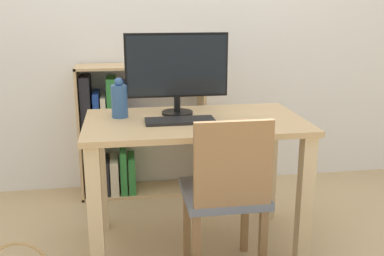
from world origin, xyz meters
name	(u,v)px	position (x,y,z in m)	size (l,w,h in m)	color
ground_plane	(195,244)	(0.00, 0.00, 0.00)	(10.00, 10.00, 0.00)	tan
wall_back	(173,10)	(0.00, 0.99, 1.30)	(8.00, 0.05, 2.60)	silver
desk	(195,147)	(0.00, 0.00, 0.59)	(1.17, 0.67, 0.74)	tan
monitor	(177,68)	(-0.08, 0.14, 1.00)	(0.57, 0.17, 0.45)	black
keyboard	(180,121)	(-0.09, -0.04, 0.75)	(0.36, 0.15, 0.02)	black
vase	(119,100)	(-0.40, 0.12, 0.84)	(0.09, 0.09, 0.22)	#33598C
chair	(226,191)	(0.10, -0.34, 0.47)	(0.40, 0.40, 0.85)	slate
bookshelf	(120,136)	(-0.41, 0.81, 0.43)	(0.88, 0.28, 0.94)	tan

